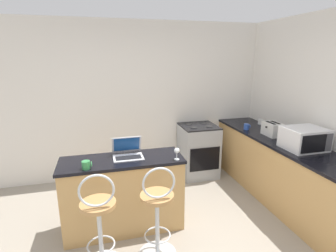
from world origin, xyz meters
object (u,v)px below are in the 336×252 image
Objects in this scene: microwave at (304,139)px; mug_white at (260,122)px; mug_blue at (247,127)px; toaster at (272,129)px; stove_range at (198,150)px; wine_glass_tall at (177,151)px; bar_stool_far at (158,215)px; laptop at (128,152)px; mug_green at (86,165)px; bar_stool_near at (99,224)px.

microwave reaches higher than mug_white.
toaster is at bearing -63.99° from mug_blue.
toaster reaches higher than stove_range.
toaster is at bearing 17.98° from wine_glass_tall.
bar_stool_far is 2.22m from toaster.
laptop is 0.71× the size of microwave.
bar_stool_far is 0.82m from laptop.
toaster is at bearing 91.80° from microwave.
laptop is 0.52m from mug_green.
bar_stool_near is 11.58× the size of mug_white.
laptop is 3.43× the size of mug_blue.
stove_range is at bearing 39.45° from laptop.
mug_green is at bearing 178.39° from microwave.
laptop reaches higher than bar_stool_near.
wine_glass_tall is (0.53, -0.25, 0.04)m from laptop.
mug_green is (-0.67, 0.40, 0.45)m from bar_stool_far.
bar_stool_near is 2.72m from mug_blue.
stove_range is 10.04× the size of mug_white.
wine_glass_tall is (-1.65, 0.08, -0.04)m from microwave.
bar_stool_far is at bearing -144.40° from mug_white.
laptop reaches higher than stove_range.
mug_green is at bearing -143.01° from stove_range.
laptop is 3.83× the size of mug_white.
laptop is at bearing -140.55° from stove_range.
bar_stool_near reaches higher than stove_range.
toaster is (1.95, 0.93, 0.50)m from bar_stool_far.
bar_stool_near reaches higher than mug_blue.
bar_stool_far is at bearing -128.55° from wine_glass_tall.
stove_range is at bearing 170.04° from mug_white.
stove_range is (-0.84, 0.81, -0.55)m from toaster.
wine_glass_tall is at bearing 177.37° from microwave.
toaster is (-0.02, 0.61, -0.04)m from microwave.
bar_stool_far is 2.25m from mug_blue.
bar_stool_near is 1.15× the size of stove_range.
mug_blue is (0.65, -0.43, 0.50)m from stove_range.
mug_white is (0.22, 0.63, -0.05)m from toaster.
toaster reaches higher than wine_glass_tall.
laptop is at bearing -172.63° from toaster.
mug_white is (0.20, 1.23, -0.09)m from microwave.
wine_glass_tall is at bearing -25.36° from laptop.
microwave reaches higher than stove_range.
stove_range is at bearing 36.99° from mug_green.
bar_stool_far reaches higher than stove_range.
toaster reaches higher than mug_green.
toaster is (2.16, 0.28, 0.04)m from laptop.
toaster is 0.67m from mug_white.
mug_white is 0.48m from mug_blue.
laptop is at bearing 107.78° from bar_stool_far.
microwave is at bearing -1.61° from mug_green.
stove_range is at bearing 59.25° from wine_glass_tall.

